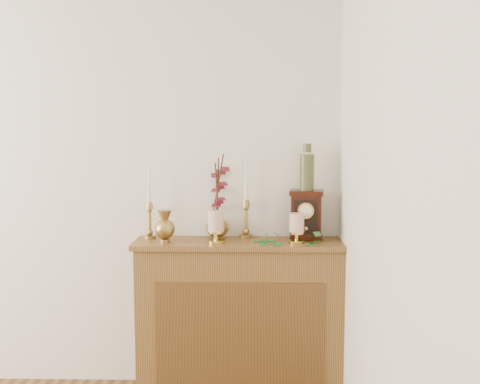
{
  "coord_description": "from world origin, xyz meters",
  "views": [
    {
      "loc": [
        1.47,
        -1.14,
        1.58
      ],
      "look_at": [
        1.4,
        2.05,
        1.22
      ],
      "focal_mm": 42.0,
      "sensor_mm": 36.0,
      "label": 1
    }
  ],
  "objects_px": {
    "candlestick_center": "(246,212)",
    "ceramic_vase": "(307,169)",
    "mantel_clock": "(306,215)",
    "ginger_jar": "(219,200)",
    "candlestick_left": "(150,214)",
    "bud_vase": "(165,227)"
  },
  "relations": [
    {
      "from": "mantel_clock",
      "to": "ceramic_vase",
      "type": "relative_size",
      "value": 1.07
    },
    {
      "from": "candlestick_center",
      "to": "ceramic_vase",
      "type": "relative_size",
      "value": 1.73
    },
    {
      "from": "candlestick_center",
      "to": "ceramic_vase",
      "type": "height_order",
      "value": "ceramic_vase"
    },
    {
      "from": "ginger_jar",
      "to": "candlestick_left",
      "type": "bearing_deg",
      "value": -172.74
    },
    {
      "from": "ginger_jar",
      "to": "mantel_clock",
      "type": "relative_size",
      "value": 1.74
    },
    {
      "from": "candlestick_left",
      "to": "candlestick_center",
      "type": "height_order",
      "value": "candlestick_center"
    },
    {
      "from": "candlestick_left",
      "to": "candlestick_center",
      "type": "xyz_separation_m",
      "value": [
        0.58,
        0.04,
        0.01
      ]
    },
    {
      "from": "candlestick_left",
      "to": "ginger_jar",
      "type": "xyz_separation_m",
      "value": [
        0.41,
        0.05,
        0.08
      ]
    },
    {
      "from": "candlestick_left",
      "to": "bud_vase",
      "type": "relative_size",
      "value": 2.37
    },
    {
      "from": "candlestick_center",
      "to": "mantel_clock",
      "type": "xyz_separation_m",
      "value": [
        0.36,
        -0.05,
        -0.01
      ]
    },
    {
      "from": "candlestick_center",
      "to": "candlestick_left",
      "type": "bearing_deg",
      "value": -175.93
    },
    {
      "from": "ginger_jar",
      "to": "mantel_clock",
      "type": "bearing_deg",
      "value": -6.46
    },
    {
      "from": "bud_vase",
      "to": "candlestick_center",
      "type": "bearing_deg",
      "value": 19.23
    },
    {
      "from": "candlestick_left",
      "to": "ginger_jar",
      "type": "relative_size",
      "value": 0.88
    },
    {
      "from": "candlestick_center",
      "to": "mantel_clock",
      "type": "distance_m",
      "value": 0.36
    },
    {
      "from": "ginger_jar",
      "to": "mantel_clock",
      "type": "xyz_separation_m",
      "value": [
        0.52,
        -0.06,
        -0.08
      ]
    },
    {
      "from": "candlestick_center",
      "to": "bud_vase",
      "type": "distance_m",
      "value": 0.5
    },
    {
      "from": "ginger_jar",
      "to": "ceramic_vase",
      "type": "bearing_deg",
      "value": -6.17
    },
    {
      "from": "ceramic_vase",
      "to": "bud_vase",
      "type": "bearing_deg",
      "value": -171.87
    },
    {
      "from": "candlestick_center",
      "to": "ceramic_vase",
      "type": "distance_m",
      "value": 0.45
    },
    {
      "from": "candlestick_center",
      "to": "bud_vase",
      "type": "relative_size",
      "value": 2.49
    },
    {
      "from": "mantel_clock",
      "to": "ceramic_vase",
      "type": "bearing_deg",
      "value": 90.0
    }
  ]
}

